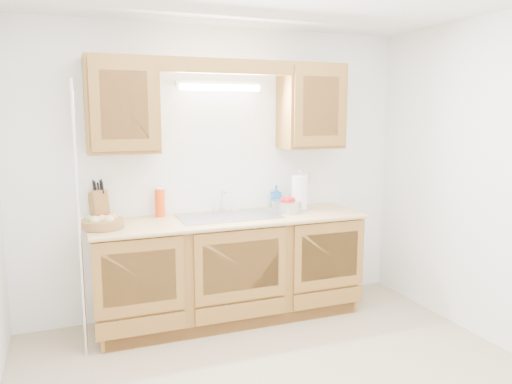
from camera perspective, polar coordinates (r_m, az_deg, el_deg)
name	(u,v)px	position (r m, az deg, el deg)	size (l,w,h in m)	color
room	(289,198)	(3.06, 3.79, -0.69)	(3.52, 3.50, 2.50)	tan
base_cabinets	(229,269)	(4.34, -3.07, -8.78)	(2.20, 0.60, 0.86)	brown
countertop	(229,219)	(4.22, -3.05, -3.13)	(2.30, 0.63, 0.04)	tan
upper_cabinet_left	(122,105)	(4.10, -15.10, 9.53)	(0.55, 0.33, 0.75)	brown
upper_cabinet_right	(311,107)	(4.58, 6.31, 9.69)	(0.55, 0.33, 0.75)	brown
valance	(228,66)	(4.15, -3.22, 14.17)	(2.20, 0.05, 0.12)	brown
fluorescent_fixture	(220,86)	(4.35, -4.15, 12.02)	(0.76, 0.08, 0.08)	white
sink	(229,225)	(4.25, -3.13, -3.76)	(0.84, 0.46, 0.36)	#9E9EA3
wire_shelf_pole	(79,222)	(3.75, -19.56, -3.29)	(0.03, 0.03, 2.00)	silver
outlet_plate	(313,178)	(4.82, 6.58, 1.59)	(0.08, 0.01, 0.12)	white
fruit_basket	(102,222)	(3.97, -17.16, -3.32)	(0.41, 0.41, 0.10)	#9F6D40
knife_block	(99,205)	(4.25, -17.50, -1.45)	(0.17, 0.22, 0.35)	brown
orange_canister	(160,202)	(4.28, -10.93, -1.13)	(0.08, 0.08, 0.25)	#F74B0D
soap_bottle	(276,196)	(4.62, 2.33, -0.52)	(0.09, 0.10, 0.21)	#246CB4
sponge	(277,207)	(4.62, 2.39, -1.69)	(0.12, 0.09, 0.02)	#CC333F
paper_towel	(300,193)	(4.51, 5.00, -0.12)	(0.19, 0.19, 0.37)	silver
apple_bowl	(287,205)	(4.42, 3.53, -1.54)	(0.35, 0.35, 0.14)	silver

